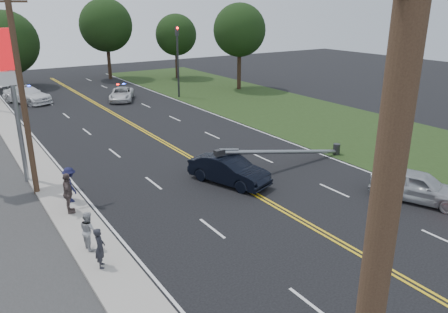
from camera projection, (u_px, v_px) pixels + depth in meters
ground at (343, 245)px, 17.42m from camera, size 120.00×120.00×0.00m
sidewalk at (63, 203)px, 20.96m from camera, size 1.80×70.00×0.12m
grass_verge at (367, 134)px, 32.29m from camera, size 12.00×80.00×0.01m
centerline_yellow at (212, 170)px, 25.32m from camera, size 0.36×80.00×0.00m
traffic_signal at (178, 56)px, 44.04m from camera, size 0.28×0.41×7.05m
fallen_streetlight at (290, 151)px, 25.60m from camera, size 9.36×0.44×1.91m
utility_pole_mid at (22, 94)px, 20.48m from camera, size 1.60×0.28×10.00m
tree_6 at (6, 43)px, 48.83m from camera, size 7.11×7.11×8.60m
tree_7 at (106, 25)px, 54.21m from camera, size 6.50×6.50×9.91m
tree_8 at (176, 35)px, 55.30m from camera, size 5.18×5.18×8.06m
tree_9 at (240, 30)px, 47.57m from camera, size 5.73×5.73×9.33m
crashed_sedan at (229, 170)px, 23.20m from camera, size 3.03×4.82×1.50m
waiting_sedan at (418, 186)px, 21.11m from camera, size 3.43×4.78×1.51m
emergency_a at (122, 94)px, 43.49m from camera, size 3.93×5.01×1.27m
emergency_b at (27, 95)px, 42.35m from camera, size 4.47×5.94×1.60m
bystander_a at (100, 248)px, 15.51m from camera, size 0.52×0.64×1.53m
bystander_b at (89, 230)px, 16.71m from camera, size 0.65×0.80×1.54m
bystander_c at (70, 185)px, 20.72m from camera, size 0.75×1.17×1.72m
bystander_d at (68, 193)px, 19.53m from camera, size 0.70×1.19×1.90m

